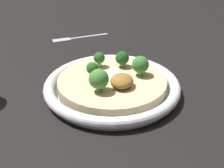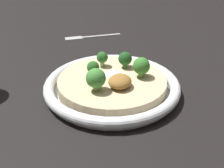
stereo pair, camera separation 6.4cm
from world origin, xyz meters
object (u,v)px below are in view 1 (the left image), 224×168
Objects in this scene: broccoli_left at (122,58)px; broccoli_right at (99,79)px; fork_utensil at (75,38)px; risotto_bowl at (112,85)px; broccoli_back at (140,65)px; broccoli_front at (93,68)px; broccoli_front_left at (99,58)px.

broccoli_right is at bearing -13.88° from broccoli_left.
broccoli_left is at bearing 95.66° from fork_utensil.
broccoli_left is at bearing 168.10° from risotto_bowl.
risotto_bowl is 6.64× the size of broccoli_back.
broccoli_right is 1.07× the size of broccoli_back.
risotto_bowl is at bearing 87.99° from fork_utensil.
broccoli_front is 0.21× the size of fork_utensil.
broccoli_right reaches higher than broccoli_front_left.
broccoli_back is 0.06m from broccoli_left.
fork_utensil is (-0.26, -0.20, -0.06)m from broccoli_left.
broccoli_right is 0.42m from fork_utensil.
broccoli_left is (-0.12, 0.03, -0.01)m from broccoli_right.
broccoli_right is at bearing -16.01° from risotto_bowl.
broccoli_back is 1.18× the size of broccoli_left.
risotto_bowl is 8.50× the size of broccoli_front.
broccoli_right is 0.13m from broccoli_left.
broccoli_back is 0.39m from fork_utensil.
broccoli_right is at bearing 81.98° from fork_utensil.
broccoli_front_left is 0.95× the size of broccoli_left.
broccoli_right is at bearing 23.45° from broccoli_front.
broccoli_front_left is 0.80× the size of broccoli_back.
broccoli_left is 0.33m from fork_utensil.
broccoli_front is 0.11m from broccoli_back.
broccoli_front_left is 0.21× the size of fork_utensil.
broccoli_left is (-0.06, 0.06, 0.00)m from broccoli_front.
broccoli_right is (0.11, 0.02, 0.01)m from broccoli_front_left.
broccoli_right reaches higher than broccoli_front.
broccoli_front is (-0.06, -0.03, -0.01)m from broccoli_right.
broccoli_front reaches higher than fork_utensil.
broccoli_front is 0.35m from fork_utensil.
broccoli_back reaches higher than risotto_bowl.
broccoli_back is at bearing 74.90° from broccoli_front_left.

